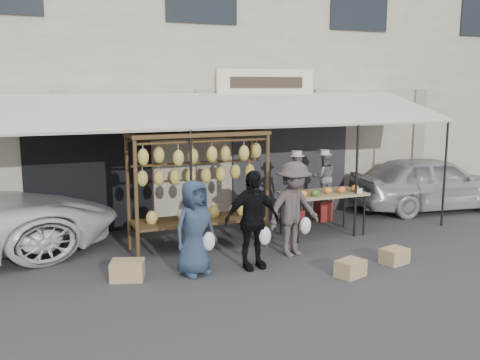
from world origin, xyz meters
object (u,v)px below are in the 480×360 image
at_px(customer_mid, 252,220).
at_px(crate_near_a, 350,268).
at_px(vendor_left, 296,182).
at_px(crate_near_b, 394,256).
at_px(banana_rack, 199,168).
at_px(customer_left, 195,228).
at_px(crate_far, 127,270).
at_px(produce_table, 324,194).
at_px(sedan, 432,183).
at_px(vendor_right, 324,177).
at_px(customer_right, 294,209).

relative_size(customer_mid, crate_near_a, 3.75).
distance_m(vendor_left, customer_mid, 2.75).
xyz_separation_m(customer_mid, crate_near_b, (2.40, -0.73, -0.71)).
xyz_separation_m(banana_rack, crate_near_a, (1.80, -2.38, -1.43)).
bearing_deg(crate_near_a, customer_mid, 142.93).
xyz_separation_m(customer_left, crate_far, (-1.08, 0.17, -0.63)).
xyz_separation_m(customer_mid, crate_near_a, (1.32, -1.00, -0.71)).
relative_size(vendor_left, customer_left, 0.77).
xyz_separation_m(customer_left, crate_near_a, (2.31, -1.05, -0.65)).
height_order(banana_rack, customer_left, banana_rack).
bearing_deg(customer_mid, banana_rack, 105.92).
xyz_separation_m(produce_table, sedan, (3.72, 1.02, -0.18)).
distance_m(produce_table, crate_near_b, 2.19).
bearing_deg(vendor_right, customer_left, 46.70).
distance_m(banana_rack, crate_near_a, 3.31).
xyz_separation_m(produce_table, customer_mid, (-2.19, -1.32, -0.02)).
height_order(customer_right, sedan, customer_right).
bearing_deg(vendor_right, vendor_left, 38.76).
xyz_separation_m(vendor_right, crate_far, (-4.90, -2.18, -0.86)).
bearing_deg(customer_left, crate_far, 151.45).
distance_m(vendor_left, customer_right, 1.89).
xyz_separation_m(banana_rack, customer_right, (1.46, -1.03, -0.70)).
height_order(crate_far, sedan, sedan).
relative_size(vendor_left, vendor_right, 1.08).
bearing_deg(crate_near_b, crate_far, 167.99).
xyz_separation_m(banana_rack, crate_near_b, (2.88, -2.12, -1.43)).
relative_size(crate_near_b, crate_far, 0.86).
distance_m(customer_mid, crate_near_b, 2.61).
bearing_deg(crate_near_b, sedan, 41.17).
bearing_deg(crate_far, produce_table, 14.47).
height_order(produce_table, customer_mid, customer_mid).
distance_m(crate_near_b, sedan, 4.69).
relative_size(produce_table, vendor_left, 1.41).
xyz_separation_m(banana_rack, vendor_left, (2.38, 0.61, -0.54)).
height_order(vendor_right, crate_near_b, vendor_right).
height_order(customer_right, crate_near_a, customer_right).
bearing_deg(customer_right, crate_far, 169.41).
bearing_deg(customer_mid, crate_far, 170.59).
xyz_separation_m(customer_left, sedan, (6.90, 2.28, -0.10)).
bearing_deg(banana_rack, crate_near_a, -52.82).
bearing_deg(sedan, customer_right, 119.77).
bearing_deg(crate_near_b, banana_rack, 143.74).
bearing_deg(vendor_left, sedan, -167.15).
bearing_deg(banana_rack, vendor_right, 17.09).
relative_size(customer_right, crate_far, 3.34).
height_order(banana_rack, sedan, banana_rack).
relative_size(customer_right, crate_near_a, 3.86).
relative_size(produce_table, customer_mid, 1.01).
relative_size(customer_left, crate_far, 3.03).
bearing_deg(vendor_left, vendor_right, -148.34).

